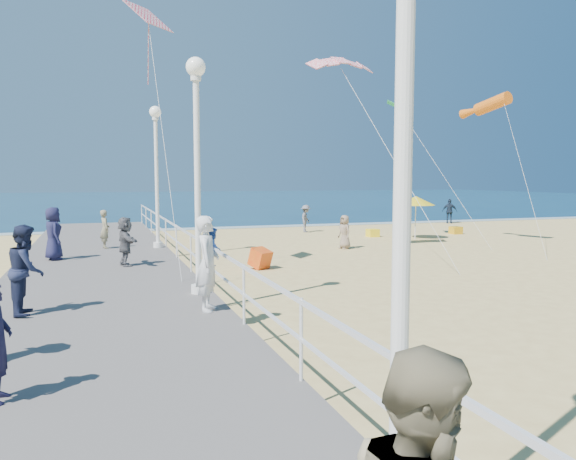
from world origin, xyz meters
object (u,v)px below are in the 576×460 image
object	(u,v)px
lamp_post_near	(404,95)
lamp_post_mid	(197,151)
spectator_7	(26,269)
beach_walker_c	(345,232)
spectator_5	(125,241)
beach_umbrella	(416,201)
toddler_held	(214,247)
beach_walker_a	(306,219)
spectator_4	(53,234)
box_kite	(260,260)
woman_holding_toddler	(208,263)
beach_chair_right	(456,230)
lamp_post_far	(156,161)
beach_walker_b	(450,211)
spectator_6	(105,229)
beach_chair_left	(373,233)

from	to	relation	value
lamp_post_near	lamp_post_mid	size ratio (longest dim) A/B	1.00
spectator_7	beach_walker_c	bearing A→B (deg)	-46.89
spectator_5	beach_umbrella	bearing A→B (deg)	-73.67
toddler_held	beach_walker_a	world-z (taller)	toddler_held
toddler_held	spectator_4	world-z (taller)	spectator_4
box_kite	beach_walker_c	bearing A→B (deg)	9.33
toddler_held	spectator_4	xyz separation A→B (m)	(-3.56, 8.35, -0.39)
woman_holding_toddler	beach_walker_a	xyz separation A→B (m)	(9.02, 18.36, -0.58)
toddler_held	beach_umbrella	world-z (taller)	beach_umbrella
box_kite	spectator_4	bearing A→B (deg)	136.38
beach_umbrella	beach_chair_right	bearing A→B (deg)	22.60
lamp_post_near	beach_walker_c	xyz separation A→B (m)	(7.88, 18.20, -2.93)
lamp_post_far	lamp_post_near	bearing A→B (deg)	-90.00
beach_umbrella	lamp_post_far	bearing A→B (deg)	-168.35
beach_umbrella	beach_walker_b	bearing A→B (deg)	46.11
lamp_post_far	beach_chair_right	size ratio (longest dim) A/B	9.67
lamp_post_mid	lamp_post_near	bearing A→B (deg)	-90.00
lamp_post_far	beach_umbrella	size ratio (longest dim) A/B	2.49
lamp_post_mid	spectator_5	size ratio (longest dim) A/B	3.59
lamp_post_far	spectator_4	xyz separation A→B (m)	(-3.53, -2.24, -2.40)
spectator_5	lamp_post_mid	bearing A→B (deg)	-173.15
beach_walker_a	toddler_held	bearing A→B (deg)	-170.67
lamp_post_near	lamp_post_mid	distance (m)	9.00
spectator_6	beach_walker_c	distance (m)	9.80
beach_chair_left	lamp_post_far	bearing A→B (deg)	-159.56
spectator_7	box_kite	distance (m)	8.91
beach_walker_a	beach_umbrella	size ratio (longest dim) A/B	0.72
woman_holding_toddler	spectator_6	size ratio (longest dim) A/B	1.31
toddler_held	beach_walker_c	size ratio (longest dim) A/B	0.55
spectator_4	lamp_post_near	bearing A→B (deg)	178.49
lamp_post_near	beach_umbrella	size ratio (longest dim) A/B	2.49
spectator_4	beach_chair_right	world-z (taller)	spectator_4
lamp_post_near	toddler_held	bearing A→B (deg)	89.74
lamp_post_near	lamp_post_far	bearing A→B (deg)	90.00
lamp_post_far	spectator_5	size ratio (longest dim) A/B	3.59
spectator_4	beach_walker_c	xyz separation A→B (m)	(11.41, 2.44, -0.53)
beach_chair_left	spectator_6	bearing A→B (deg)	-163.75
lamp_post_far	beach_chair_left	bearing A→B (deg)	20.44
spectator_4	beach_walker_c	bearing A→B (deg)	-92.05
woman_holding_toddler	spectator_7	xyz separation A→B (m)	(-3.39, 0.87, -0.08)
spectator_6	lamp_post_far	bearing A→B (deg)	-114.31
lamp_post_far	toddler_held	distance (m)	10.78
lamp_post_far	spectator_4	distance (m)	4.82
toddler_held	spectator_7	xyz separation A→B (m)	(-3.54, 0.72, -0.37)
spectator_4	beach_chair_left	world-z (taller)	spectator_4
spectator_7	box_kite	size ratio (longest dim) A/B	2.92
lamp_post_far	beach_walker_c	bearing A→B (deg)	1.48
spectator_6	spectator_7	xyz separation A→B (m)	(-1.60, -10.23, 0.15)
beach_chair_left	beach_chair_right	world-z (taller)	same
beach_chair_right	spectator_5	bearing A→B (deg)	-154.74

